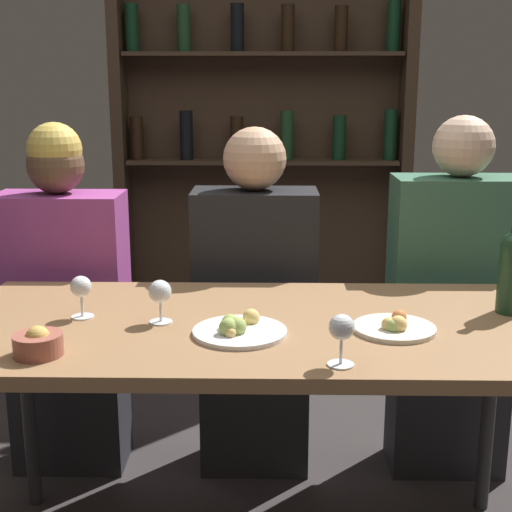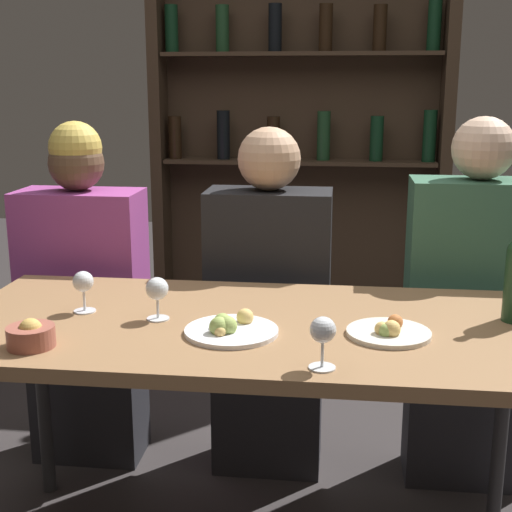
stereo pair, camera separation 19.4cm
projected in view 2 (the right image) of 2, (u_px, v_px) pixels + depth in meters
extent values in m
cube|color=olive|center=(251.00, 328.00, 1.87)|extent=(1.59, 0.74, 0.04)
cylinder|color=#2D2D30|center=(43.00, 394.00, 2.35)|extent=(0.04, 0.04, 0.71)
cylinder|color=#2D2D30|center=(502.00, 419.00, 2.17)|extent=(0.04, 0.04, 0.71)
cube|color=#38281C|center=(300.00, 133.00, 3.76)|extent=(1.47, 0.02, 2.18)
cube|color=#38281C|center=(159.00, 134.00, 3.74)|extent=(0.06, 0.18, 2.18)
cube|color=#38281C|center=(446.00, 136.00, 3.57)|extent=(0.06, 0.18, 2.18)
cube|color=#38281C|center=(299.00, 162.00, 3.69)|extent=(1.39, 0.18, 0.02)
cylinder|color=black|center=(175.00, 137.00, 3.73)|extent=(0.07, 0.07, 0.22)
cylinder|color=black|center=(223.00, 135.00, 3.69)|extent=(0.07, 0.07, 0.25)
cylinder|color=black|center=(273.00, 138.00, 3.68)|extent=(0.07, 0.07, 0.22)
cylinder|color=#19381E|center=(324.00, 136.00, 3.65)|extent=(0.07, 0.07, 0.25)
cylinder|color=black|center=(377.00, 139.00, 3.61)|extent=(0.07, 0.07, 0.23)
cylinder|color=black|center=(430.00, 136.00, 3.57)|extent=(0.07, 0.07, 0.26)
cube|color=#38281C|center=(300.00, 54.00, 3.56)|extent=(1.39, 0.18, 0.02)
cylinder|color=black|center=(172.00, 29.00, 3.61)|extent=(0.07, 0.07, 0.23)
cylinder|color=#19381E|center=(222.00, 29.00, 3.58)|extent=(0.07, 0.07, 0.23)
cylinder|color=black|center=(275.00, 28.00, 3.54)|extent=(0.07, 0.07, 0.23)
cylinder|color=black|center=(326.00, 28.00, 3.51)|extent=(0.07, 0.07, 0.23)
cylinder|color=black|center=(380.00, 28.00, 3.48)|extent=(0.07, 0.07, 0.22)
cylinder|color=black|center=(434.00, 25.00, 3.46)|extent=(0.07, 0.07, 0.25)
cylinder|color=silver|center=(322.00, 367.00, 1.56)|extent=(0.06, 0.06, 0.00)
cylinder|color=silver|center=(322.00, 352.00, 1.55)|extent=(0.01, 0.01, 0.07)
sphere|color=silver|center=(323.00, 330.00, 1.54)|extent=(0.06, 0.06, 0.06)
cylinder|color=silver|center=(85.00, 311.00, 1.95)|extent=(0.06, 0.06, 0.00)
cylinder|color=silver|center=(84.00, 299.00, 1.94)|extent=(0.01, 0.01, 0.07)
sphere|color=silver|center=(83.00, 281.00, 1.93)|extent=(0.06, 0.06, 0.06)
cylinder|color=silver|center=(158.00, 319.00, 1.89)|extent=(0.06, 0.06, 0.00)
cylinder|color=silver|center=(158.00, 306.00, 1.88)|extent=(0.01, 0.01, 0.06)
sphere|color=silver|center=(157.00, 289.00, 1.87)|extent=(0.06, 0.06, 0.06)
cylinder|color=silver|center=(389.00, 333.00, 1.77)|extent=(0.21, 0.21, 0.01)
sphere|color=#E5BC66|center=(391.00, 329.00, 1.74)|extent=(0.05, 0.05, 0.05)
sphere|color=#99B256|center=(386.00, 331.00, 1.73)|extent=(0.04, 0.04, 0.04)
sphere|color=#C67038|center=(395.00, 322.00, 1.79)|extent=(0.04, 0.04, 0.04)
sphere|color=#E5BC66|center=(382.00, 329.00, 1.74)|extent=(0.04, 0.04, 0.04)
cylinder|color=white|center=(231.00, 331.00, 1.78)|extent=(0.24, 0.24, 0.01)
sphere|color=#99B256|center=(219.00, 327.00, 1.75)|extent=(0.05, 0.05, 0.05)
sphere|color=#99B256|center=(227.00, 326.00, 1.75)|extent=(0.05, 0.05, 0.05)
sphere|color=#99B256|center=(222.00, 322.00, 1.79)|extent=(0.05, 0.05, 0.05)
sphere|color=#E5BC66|center=(245.00, 317.00, 1.83)|extent=(0.04, 0.04, 0.04)
sphere|color=#E5BC66|center=(220.00, 332.00, 1.73)|extent=(0.03, 0.03, 0.03)
cylinder|color=#995142|center=(31.00, 337.00, 1.69)|extent=(0.11, 0.11, 0.05)
sphere|color=gold|center=(30.00, 330.00, 1.68)|extent=(0.06, 0.06, 0.06)
cube|color=#26262B|center=(90.00, 397.00, 2.63)|extent=(0.38, 0.22, 0.45)
cube|color=#9E3F8C|center=(82.00, 267.00, 2.51)|extent=(0.43, 0.22, 0.54)
sphere|color=brown|center=(76.00, 163.00, 2.42)|extent=(0.19, 0.19, 0.19)
sphere|color=gold|center=(75.00, 148.00, 2.41)|extent=(0.18, 0.18, 0.18)
cube|color=#26262B|center=(268.00, 406.00, 2.55)|extent=(0.38, 0.22, 0.45)
cube|color=black|center=(269.00, 271.00, 2.43)|extent=(0.42, 0.22, 0.55)
sphere|color=tan|center=(269.00, 159.00, 2.34)|extent=(0.21, 0.21, 0.21)
cube|color=#26262B|center=(463.00, 417.00, 2.47)|extent=(0.39, 0.22, 0.45)
cube|color=#38664C|center=(474.00, 271.00, 2.34)|extent=(0.43, 0.22, 0.60)
sphere|color=beige|center=(484.00, 148.00, 2.25)|extent=(0.20, 0.20, 0.20)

